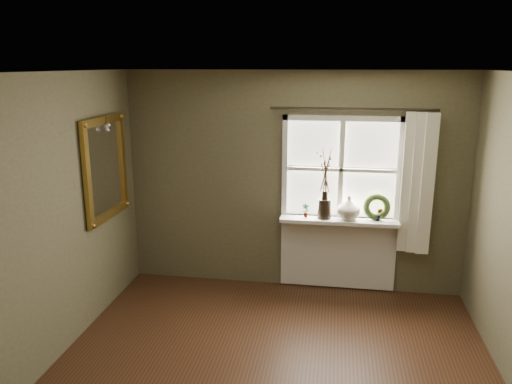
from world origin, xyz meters
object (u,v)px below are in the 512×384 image
Objects in this scene: dark_jug at (324,209)px; gilt_mirror at (106,168)px; cream_vase at (349,208)px; wreath at (377,210)px.

gilt_mirror is at bearing -164.29° from dark_jug.
dark_jug is at bearing 15.71° from gilt_mirror.
cream_vase is 0.32m from wreath.
wreath reaches higher than dark_jug.
cream_vase is at bearing -172.55° from wreath.
wreath is (0.32, 0.04, -0.02)m from cream_vase.
dark_jug is 0.28m from cream_vase.
cream_vase reaches higher than dark_jug.
cream_vase is 2.75m from gilt_mirror.
gilt_mirror is (-2.93, -0.70, 0.54)m from wreath.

